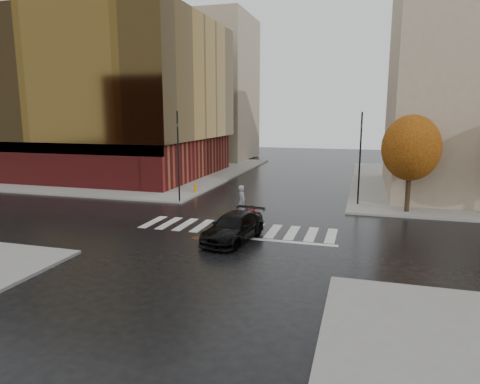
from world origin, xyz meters
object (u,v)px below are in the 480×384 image
object	(u,v)px
cyclist	(243,208)
sedan	(233,227)
traffic_light_ne	(360,153)
fire_hydrant	(195,187)
traffic_light_nw	(178,151)

from	to	relation	value
cyclist	sedan	bearing A→B (deg)	165.18
sedan	traffic_light_ne	bearing A→B (deg)	68.93
fire_hydrant	traffic_light_ne	bearing A→B (deg)	-4.32
sedan	fire_hydrant	size ratio (longest dim) A/B	6.35
cyclist	fire_hydrant	world-z (taller)	cyclist
traffic_light_nw	fire_hydrant	bearing A→B (deg)	164.87
fire_hydrant	cyclist	bearing A→B (deg)	-49.92
cyclist	traffic_light_ne	size ratio (longest dim) A/B	0.34
cyclist	traffic_light_nw	size ratio (longest dim) A/B	0.34
traffic_light_ne	cyclist	bearing A→B (deg)	38.62
traffic_light_ne	sedan	bearing A→B (deg)	55.43
sedan	fire_hydrant	xyz separation A→B (m)	(-7.00, 11.80, -0.14)
cyclist	fire_hydrant	xyz separation A→B (m)	(-6.31, 7.50, -0.19)
traffic_light_nw	traffic_light_ne	world-z (taller)	traffic_light_nw
cyclist	traffic_light_ne	xyz separation A→B (m)	(6.94, 6.50, 3.12)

